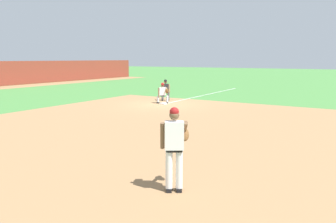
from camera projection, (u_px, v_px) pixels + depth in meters
name	position (u px, v px, depth m)	size (l,w,h in m)	color
ground_plane	(163.00, 104.00, 20.72)	(160.00, 160.00, 0.00)	#47843D
infield_dirt_patch	(166.00, 127.00, 13.92)	(18.00, 18.00, 0.01)	#9E754C
foul_line_stripe	(207.00, 95.00, 26.22)	(13.10, 0.10, 0.00)	white
first_base_bag	(163.00, 104.00, 20.71)	(0.38, 0.38, 0.09)	white
baseball	(166.00, 126.00, 13.93)	(0.07, 0.07, 0.07)	white
pitcher	(175.00, 144.00, 7.00)	(0.84, 0.57, 1.86)	black
first_baseman	(163.00, 92.00, 21.01)	(0.80, 1.05, 1.34)	black
umpire	(165.00, 89.00, 22.39)	(0.63, 0.68, 1.46)	black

